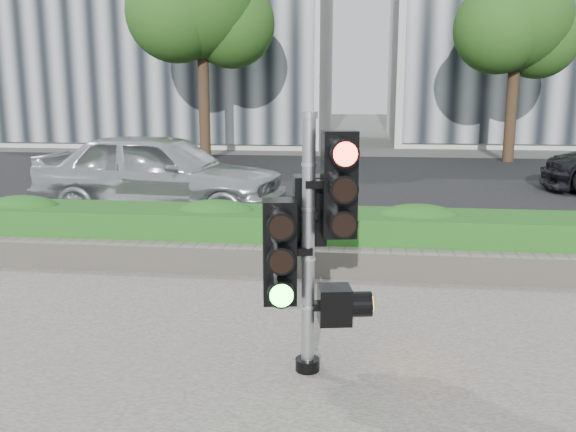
% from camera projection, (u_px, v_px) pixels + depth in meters
% --- Properties ---
extents(ground, '(120.00, 120.00, 0.00)m').
position_uv_depth(ground, '(277.00, 336.00, 5.78)').
color(ground, '#51514C').
rests_on(ground, ground).
extents(road, '(60.00, 13.00, 0.02)m').
position_uv_depth(road, '(333.00, 183.00, 15.50)').
color(road, black).
rests_on(road, ground).
extents(curb, '(60.00, 0.25, 0.12)m').
position_uv_depth(curb, '(308.00, 247.00, 8.83)').
color(curb, gray).
rests_on(curb, ground).
extents(stone_wall, '(12.00, 0.32, 0.34)m').
position_uv_depth(stone_wall, '(299.00, 261.00, 7.59)').
color(stone_wall, gray).
rests_on(stone_wall, sidewalk).
extents(hedge, '(12.00, 1.00, 0.68)m').
position_uv_depth(hedge, '(304.00, 236.00, 8.19)').
color(hedge, '#3D912C').
rests_on(hedge, sidewalk).
extents(tree_left, '(4.61, 4.03, 7.34)m').
position_uv_depth(tree_left, '(201.00, 4.00, 19.48)').
color(tree_left, black).
rests_on(tree_left, ground).
extents(tree_right, '(4.10, 3.58, 6.53)m').
position_uv_depth(tree_right, '(517.00, 21.00, 19.34)').
color(tree_right, black).
rests_on(tree_right, ground).
extents(traffic_signal, '(0.75, 0.61, 2.10)m').
position_uv_depth(traffic_signal, '(312.00, 232.00, 4.80)').
color(traffic_signal, black).
rests_on(traffic_signal, sidewalk).
extents(car_silver, '(4.77, 2.32, 1.57)m').
position_uv_depth(car_silver, '(160.00, 174.00, 11.13)').
color(car_silver, '#B9BBC1').
rests_on(car_silver, road).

